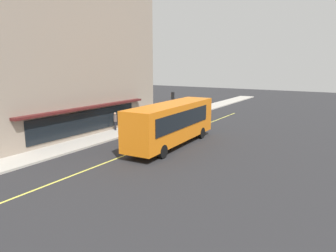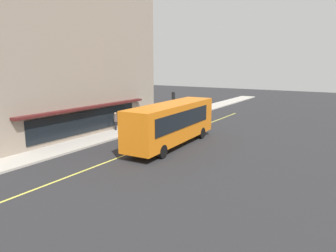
{
  "view_description": "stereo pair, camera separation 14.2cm",
  "coord_description": "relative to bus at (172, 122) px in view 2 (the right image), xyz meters",
  "views": [
    {
      "loc": [
        -23.0,
        -14.36,
        6.66
      ],
      "look_at": [
        -1.4,
        -1.1,
        1.6
      ],
      "focal_mm": 33.38,
      "sensor_mm": 36.0,
      "label": 1
    },
    {
      "loc": [
        -22.92,
        -14.48,
        6.66
      ],
      "look_at": [
        -1.4,
        -1.1,
        1.6
      ],
      "focal_mm": 33.38,
      "sensor_mm": 36.0,
      "label": 2
    }
  ],
  "objects": [
    {
      "name": "bus",
      "position": [
        0.0,
        0.0,
        0.0
      ],
      "size": [
        11.22,
        2.97,
        3.5
      ],
      "color": "orange",
      "rests_on": "ground"
    },
    {
      "name": "lane_centre_stripe",
      "position": [
        1.36,
        1.5,
        -1.98
      ],
      "size": [
        36.0,
        0.16,
        0.01
      ],
      "primitive_type": "cube",
      "color": "#D8D14C",
      "rests_on": "ground"
    },
    {
      "name": "ground",
      "position": [
        1.36,
        1.5,
        -1.99
      ],
      "size": [
        120.0,
        120.0,
        0.0
      ],
      "primitive_type": "plane",
      "color": "#28282B"
    },
    {
      "name": "car_teal",
      "position": [
        9.04,
        4.31,
        -1.24
      ],
      "size": [
        4.35,
        1.95,
        1.52
      ],
      "color": "#14666B",
      "rests_on": "ground"
    },
    {
      "name": "traffic_light",
      "position": [
        10.49,
        6.14,
        0.55
      ],
      "size": [
        0.3,
        0.52,
        3.2
      ],
      "color": "#2D2D33",
      "rests_on": "sidewalk"
    },
    {
      "name": "sidewalk",
      "position": [
        1.36,
        6.72,
        -1.91
      ],
      "size": [
        80.0,
        2.77,
        0.15
      ],
      "primitive_type": "cube",
      "color": "#B2ADA3",
      "rests_on": "ground"
    },
    {
      "name": "pedestrian_waiting",
      "position": [
        1.61,
        7.57,
        -0.75
      ],
      "size": [
        0.34,
        0.34,
        1.79
      ],
      "color": "black",
      "rests_on": "sidewalk"
    },
    {
      "name": "storefront_building",
      "position": [
        -1.52,
        13.88,
        5.42
      ],
      "size": [
        21.3,
        12.16,
        14.81
      ],
      "color": "gray",
      "rests_on": "ground"
    }
  ]
}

